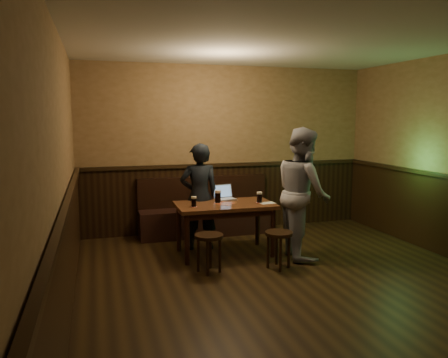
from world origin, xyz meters
The scene contains 12 objects.
room centered at (0.00, 0.22, 1.20)m, with size 5.04×6.04×2.84m.
bench centered at (-0.45, 2.75, 0.31)m, with size 2.20×0.50×0.95m.
pub_table centered at (-0.45, 1.62, 0.64)m, with size 1.38×0.80×0.74m.
stool_left centered at (-0.86, 0.96, 0.39)m, with size 0.47×0.47×0.49m.
stool_right centered at (0.04, 0.86, 0.38)m, with size 0.42×0.42×0.48m.
pint_left centered at (-0.92, 1.52, 0.80)m, with size 0.09×0.09×0.14m.
pint_mid centered at (-0.53, 1.70, 0.82)m, with size 0.12×0.12×0.18m.
pint_right centered at (0.03, 1.54, 0.81)m, with size 0.10×0.10×0.16m.
laptop centered at (-0.37, 1.93, 0.79)m, with size 0.33×0.28×0.21m.
menu centered at (0.13, 1.48, 0.73)m, with size 0.22×0.15×0.00m, color silver.
person_suit centered at (-0.74, 1.98, 0.78)m, with size 0.57×0.37×1.57m, color black.
person_grey centered at (0.56, 1.24, 0.90)m, with size 0.88×0.68×1.81m, color #949499.
Camera 1 is at (-2.18, -4.16, 1.93)m, focal length 35.00 mm.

